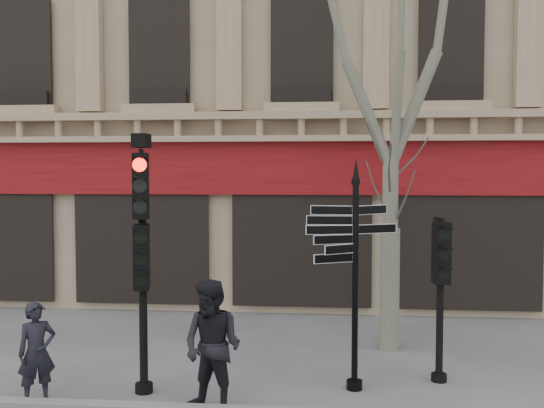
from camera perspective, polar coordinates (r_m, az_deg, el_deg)
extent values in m
plane|color=#58595D|center=(10.44, 1.57, -16.54)|extent=(80.00, 80.00, 0.00)
cube|color=tan|center=(23.00, 3.69, 16.84)|extent=(28.00, 15.00, 18.00)
cube|color=#6B0A0B|center=(14.72, 2.81, 3.41)|extent=(28.00, 0.25, 1.30)
cube|color=#A07F68|center=(14.53, 2.78, 7.25)|extent=(28.00, 0.35, 0.74)
cylinder|color=black|center=(9.85, 7.83, -7.82)|extent=(0.10, 0.10, 3.30)
cylinder|color=black|center=(10.26, 7.76, -16.50)|extent=(0.26, 0.26, 0.15)
cone|color=black|center=(9.67, 7.91, 3.35)|extent=(0.11, 0.11, 0.33)
cylinder|color=black|center=(9.78, -12.07, -6.56)|extent=(0.13, 0.13, 3.76)
cylinder|color=black|center=(10.24, -11.95, -16.57)|extent=(0.28, 0.28, 0.15)
cube|color=black|center=(9.74, -12.08, -4.85)|extent=(0.51, 0.41, 1.02)
cube|color=black|center=(9.65, -12.16, 1.67)|extent=(0.51, 0.41, 1.02)
sphere|color=#FF0C05|center=(9.65, -12.17, 3.30)|extent=(0.21, 0.21, 0.21)
cube|color=black|center=(9.66, -12.20, 5.85)|extent=(0.30, 0.34, 0.21)
cylinder|color=black|center=(10.56, 15.53, -8.87)|extent=(0.13, 0.13, 2.68)
cylinder|color=black|center=(10.89, 15.44, -15.40)|extent=(0.28, 0.28, 0.15)
cube|color=black|center=(10.43, 15.60, -4.40)|extent=(0.49, 0.38, 1.02)
cylinder|color=gray|center=(12.23, 10.99, -7.85)|extent=(0.39, 0.39, 2.40)
cylinder|color=gray|center=(12.02, 11.08, 0.88)|extent=(0.31, 0.31, 1.53)
imported|color=black|center=(10.08, -21.27, -12.89)|extent=(0.67, 0.64, 1.54)
imported|color=black|center=(9.04, -5.63, -13.22)|extent=(1.15, 1.04, 1.94)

